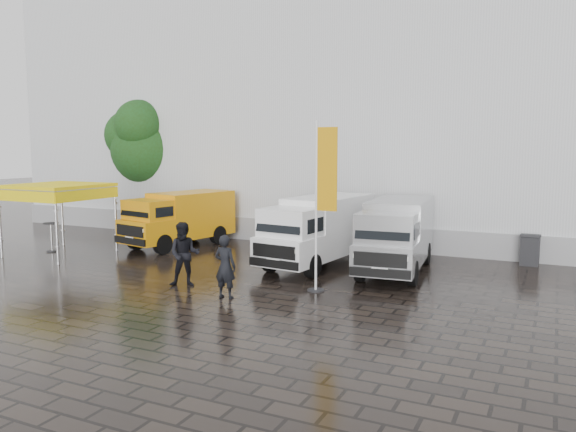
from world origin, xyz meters
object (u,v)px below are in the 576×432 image
cocktail_table (52,237)px  person_tent (185,254)px  van_yellow (179,220)px  flagpole (322,197)px  canopy_tent (57,189)px  van_silver (396,237)px  person_front (225,266)px  van_white (318,232)px  wheelie_bin (530,250)px

cocktail_table → person_tent: size_ratio=0.60×
van_yellow → flagpole: bearing=-15.5°
canopy_tent → van_silver: bearing=11.8°
van_yellow → van_silver: (9.54, -0.81, 0.06)m
person_front → person_tent: person_tent is taller
person_front → van_white: bearing=-96.7°
canopy_tent → person_front: canopy_tent is taller
wheelie_bin → person_front: 11.26m
cocktail_table → person_front: (10.00, -2.91, 0.30)m
flagpole → person_front: (-2.15, -1.81, -1.86)m
van_white → canopy_tent: (-9.94, -2.47, 1.38)m
van_white → person_front: 5.19m
van_yellow → person_tent: van_yellow is taller
person_front → person_tent: (-1.83, 0.63, 0.08)m
van_yellow → van_white: 6.83m
canopy_tent → person_front: 9.82m
van_silver → wheelie_bin: size_ratio=5.00×
flagpole → van_silver: bearing=70.2°
wheelie_bin → person_front: bearing=-129.9°
van_white → canopy_tent: 10.33m
van_yellow → person_tent: (4.30, -5.49, -0.16)m
van_yellow → canopy_tent: 4.91m
van_silver → van_yellow: bearing=169.8°
van_yellow → van_white: (6.76, -0.98, 0.07)m
person_front → canopy_tent: bearing=-15.7°
van_yellow → cocktail_table: size_ratio=4.18×
cocktail_table → flagpole: bearing=-5.2°
flagpole → person_tent: bearing=-163.5°
person_tent → cocktail_table: bearing=136.6°
van_silver → person_tent: size_ratio=2.84×
van_white → van_silver: bearing=10.4°
flagpole → wheelie_bin: flagpole is taller
van_silver → canopy_tent: size_ratio=1.74×
wheelie_bin → cocktail_table: bearing=-160.9°
person_tent → van_white: bearing=33.5°
van_white → flagpole: flagpole is taller
van_white → wheelie_bin: van_white is taller
wheelie_bin → flagpole: bearing=-127.1°
person_tent → wheelie_bin: bearing=12.4°
van_yellow → van_silver: 9.57m
wheelie_bin → person_front: size_ratio=0.62×
van_silver → cocktail_table: bearing=-175.2°
canopy_tent → person_front: bearing=-16.0°
wheelie_bin → person_tent: size_ratio=0.57×
flagpole → person_front: flagpole is taller
van_silver → wheelie_bin: (4.02, 3.14, -0.64)m
person_tent → person_front: bearing=-46.8°
flagpole → wheelie_bin: (5.29, 6.65, -2.20)m
wheelie_bin → van_silver: bearing=-140.6°
flagpole → person_front: size_ratio=2.76×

